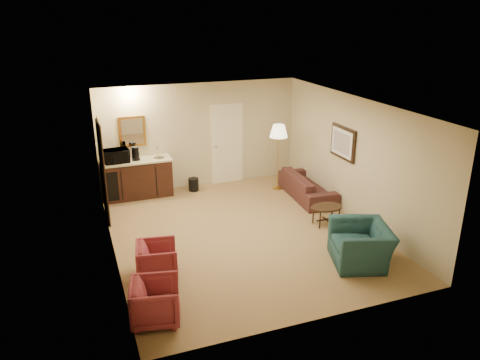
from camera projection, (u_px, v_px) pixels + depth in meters
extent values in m
plane|color=olive|center=(242.00, 233.00, 9.42)|extent=(6.00, 6.00, 0.00)
cube|color=beige|center=(200.00, 135.00, 11.62)|extent=(5.00, 0.02, 2.60)
cube|color=beige|center=(108.00, 188.00, 8.16)|extent=(0.02, 6.00, 2.60)
cube|color=beige|center=(354.00, 159.00, 9.79)|extent=(0.02, 6.00, 2.60)
cube|color=white|center=(242.00, 105.00, 8.53)|extent=(5.00, 6.00, 0.02)
cube|color=#F2EAC6|center=(227.00, 144.00, 11.92)|extent=(0.82, 0.06, 2.05)
cube|color=black|center=(103.00, 172.00, 9.76)|extent=(0.06, 0.98, 2.10)
cube|color=gold|center=(132.00, 132.00, 10.97)|extent=(0.62, 0.04, 0.72)
cube|color=black|center=(343.00, 143.00, 10.05)|extent=(0.06, 0.90, 0.70)
cube|color=#331510|center=(137.00, 179.00, 11.13)|extent=(1.64, 0.58, 0.92)
imported|color=black|center=(307.00, 182.00, 11.14)|extent=(0.71, 1.97, 0.76)
imported|color=#1C4746|center=(361.00, 238.00, 8.18)|extent=(1.00, 1.24, 0.94)
imported|color=#953041|center=(157.00, 259.00, 7.78)|extent=(0.71, 0.74, 0.67)
imported|color=#953041|center=(155.00, 300.00, 6.65)|extent=(0.76, 0.79, 0.70)
cube|color=black|center=(326.00, 215.00, 9.76)|extent=(0.71, 0.48, 0.40)
cube|color=gold|center=(278.00, 157.00, 11.49)|extent=(0.52, 0.52, 1.65)
cylinder|color=black|center=(194.00, 184.00, 11.61)|extent=(0.31, 0.31, 0.32)
imported|color=black|center=(116.00, 154.00, 10.74)|extent=(0.59, 0.36, 0.38)
cylinder|color=black|center=(135.00, 154.00, 10.92)|extent=(0.21, 0.21, 0.32)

